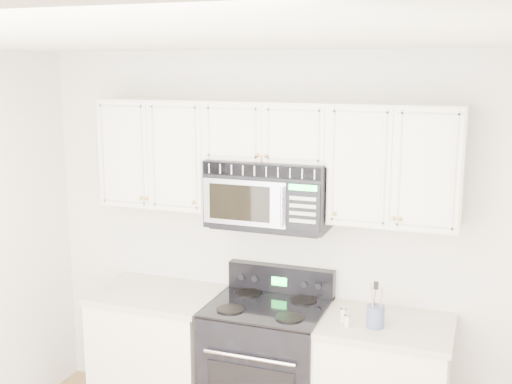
% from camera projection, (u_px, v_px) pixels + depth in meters
% --- Properties ---
extents(room, '(3.51, 3.51, 2.61)m').
position_uv_depth(room, '(157.00, 337.00, 2.88)').
color(room, '#A38143').
rests_on(room, ground).
extents(base_cabinet_left, '(0.86, 0.65, 0.92)m').
position_uv_depth(base_cabinet_left, '(159.00, 356.00, 4.65)').
color(base_cabinet_left, silver).
rests_on(base_cabinet_left, ground).
extents(range, '(0.76, 0.70, 1.12)m').
position_uv_depth(range, '(268.00, 368.00, 4.34)').
color(range, black).
rests_on(range, ground).
extents(upper_cabinets, '(2.44, 0.37, 0.75)m').
position_uv_depth(upper_cabinets, '(271.00, 153.00, 4.22)').
color(upper_cabinets, silver).
rests_on(upper_cabinets, ground).
extents(microwave, '(0.80, 0.45, 0.44)m').
position_uv_depth(microwave, '(270.00, 193.00, 4.23)').
color(microwave, black).
rests_on(microwave, ground).
extents(utensil_crock, '(0.11, 0.11, 0.29)m').
position_uv_depth(utensil_crock, '(375.00, 316.00, 3.92)').
color(utensil_crock, '#3B496E').
rests_on(utensil_crock, base_cabinet_right).
extents(shaker_salt, '(0.04, 0.04, 0.10)m').
position_uv_depth(shaker_salt, '(343.00, 314.00, 4.01)').
color(shaker_salt, silver).
rests_on(shaker_salt, base_cabinet_right).
extents(shaker_pepper, '(0.04, 0.04, 0.09)m').
position_uv_depth(shaker_pepper, '(347.00, 320.00, 3.92)').
color(shaker_pepper, silver).
rests_on(shaker_pepper, base_cabinet_right).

